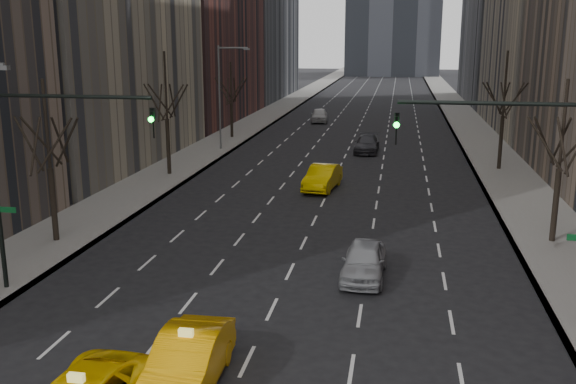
% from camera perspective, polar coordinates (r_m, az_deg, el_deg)
% --- Properties ---
extents(sidewalk_left, '(4.50, 320.00, 0.15)m').
position_cam_1_polar(sidewalk_left, '(82.00, -1.96, 6.75)').
color(sidewalk_left, slate).
rests_on(sidewalk_left, ground).
extents(sidewalk_right, '(4.50, 320.00, 0.15)m').
position_cam_1_polar(sidewalk_right, '(80.68, 15.44, 6.16)').
color(sidewalk_right, slate).
rests_on(sidewalk_right, ground).
extents(tree_lw_b, '(3.36, 3.50, 7.82)m').
position_cam_1_polar(tree_lw_b, '(32.75, -20.38, 1.97)').
color(tree_lw_b, black).
rests_on(tree_lw_b, ground).
extents(tree_lw_c, '(3.36, 3.50, 8.74)m').
position_cam_1_polar(tree_lw_c, '(47.02, -10.69, 6.28)').
color(tree_lw_c, black).
rests_on(tree_lw_c, ground).
extents(tree_lw_d, '(3.36, 3.50, 7.36)m').
position_cam_1_polar(tree_lw_d, '(64.14, -5.06, 7.93)').
color(tree_lw_d, black).
rests_on(tree_lw_d, ground).
extents(tree_rw_b, '(3.36, 3.50, 7.82)m').
position_cam_1_polar(tree_rw_b, '(33.18, 22.95, 1.88)').
color(tree_rw_b, black).
rests_on(tree_rw_b, ground).
extents(tree_rw_c, '(3.36, 3.50, 8.74)m').
position_cam_1_polar(tree_rw_c, '(50.62, 18.54, 6.32)').
color(tree_rw_c, black).
rests_on(tree_rw_c, ground).
extents(traffic_mast_left, '(6.69, 0.39, 8.00)m').
position_cam_1_polar(traffic_mast_left, '(25.90, -21.71, 2.96)').
color(traffic_mast_left, black).
rests_on(traffic_mast_left, ground).
extents(traffic_mast_right, '(6.69, 0.39, 8.00)m').
position_cam_1_polar(traffic_mast_right, '(22.63, 21.73, 1.54)').
color(traffic_mast_right, black).
rests_on(traffic_mast_right, ground).
extents(streetlight_far, '(2.83, 0.22, 9.00)m').
position_cam_1_polar(streetlight_far, '(56.93, -5.77, 9.28)').
color(streetlight_far, slate).
rests_on(streetlight_far, ground).
extents(taxi_sedan, '(1.85, 4.99, 1.63)m').
position_cam_1_polar(taxi_sedan, '(19.12, -8.95, -14.74)').
color(taxi_sedan, '#FFAB05').
rests_on(taxi_sedan, ground).
extents(silver_sedan_ahead, '(1.87, 4.39, 1.48)m').
position_cam_1_polar(silver_sedan_ahead, '(27.13, 6.76, -6.09)').
color(silver_sedan_ahead, '#96989D').
rests_on(silver_sedan_ahead, ground).
extents(far_taxi, '(2.29, 5.02, 1.59)m').
position_cam_1_polar(far_taxi, '(42.54, 3.09, 1.31)').
color(far_taxi, yellow).
rests_on(far_taxi, ground).
extents(far_suv_grey, '(2.14, 5.04, 1.45)m').
position_cam_1_polar(far_suv_grey, '(56.75, 7.02, 4.25)').
color(far_suv_grey, '#2F2E34').
rests_on(far_suv_grey, ground).
extents(far_car_white, '(2.34, 4.88, 1.61)m').
position_cam_1_polar(far_car_white, '(76.90, 2.81, 6.83)').
color(far_car_white, '#B9B9B9').
rests_on(far_car_white, ground).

